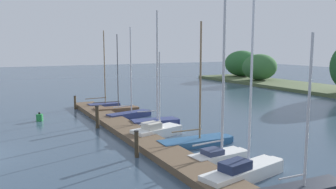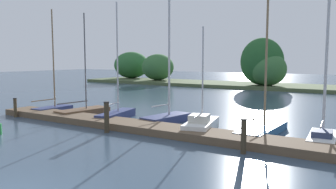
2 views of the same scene
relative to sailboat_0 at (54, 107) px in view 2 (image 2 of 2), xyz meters
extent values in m
cube|color=brown|center=(10.69, -1.38, -0.16)|extent=(25.12, 1.80, 0.35)
cube|color=#4C5B38|center=(10.69, 26.90, -0.14)|extent=(62.45, 8.00, 0.40)
ellipsoid|color=#235628|center=(5.81, 25.99, 2.90)|extent=(5.06, 5.49, 5.66)
ellipsoid|color=#2D6633|center=(-16.49, 28.85, 2.20)|extent=(5.58, 5.66, 4.27)
ellipsoid|color=#386B38|center=(-9.86, 26.78, 1.99)|extent=(4.18, 5.68, 3.85)
ellipsoid|color=#386B38|center=(6.77, 25.27, 2.00)|extent=(4.21, 4.44, 3.87)
cube|color=navy|center=(0.00, -0.12, -0.13)|extent=(1.11, 2.63, 0.40)
cube|color=navy|center=(-0.03, 1.05, -0.15)|extent=(0.59, 0.67, 0.34)
cylinder|color=#7F6647|center=(0.00, 0.07, 3.23)|extent=(0.09, 0.09, 6.33)
cylinder|color=#7F6647|center=(0.02, -0.78, 0.57)|extent=(0.11, 1.90, 0.06)
cube|color=brown|center=(2.58, 0.11, -0.12)|extent=(1.62, 3.50, 0.44)
cube|color=brown|center=(2.76, 1.62, -0.14)|extent=(0.77, 0.92, 0.38)
cylinder|color=#4C4C51|center=(2.61, 0.36, 3.06)|extent=(0.08, 0.08, 5.91)
cylinder|color=#4C4C51|center=(2.50, -0.61, 0.58)|extent=(0.33, 2.16, 0.07)
cube|color=navy|center=(5.16, 0.28, -0.11)|extent=(1.65, 3.54, 0.46)
cube|color=navy|center=(4.81, 1.79, -0.13)|extent=(0.68, 0.95, 0.39)
cylinder|color=#B7B7BC|center=(5.10, 0.53, 3.30)|extent=(0.09, 0.09, 6.36)
cylinder|color=#B7B7BC|center=(5.26, -0.19, 0.63)|extent=(0.44, 1.64, 0.07)
cube|color=navy|center=(8.23, 0.97, -0.12)|extent=(1.61, 3.21, 0.43)
cube|color=navy|center=(8.44, 2.34, -0.14)|extent=(0.75, 0.86, 0.37)
cylinder|color=#B7B7BC|center=(8.27, 1.20, 3.75)|extent=(0.12, 0.12, 7.32)
cylinder|color=#B7B7BC|center=(8.17, 0.54, 0.68)|extent=(0.29, 1.48, 0.07)
cube|color=white|center=(10.96, -0.15, -0.06)|extent=(1.89, 3.32, 0.56)
cube|color=white|center=(10.63, 1.22, -0.09)|extent=(0.81, 0.91, 0.47)
cube|color=beige|center=(11.05, -0.53, 0.40)|extent=(1.08, 1.12, 0.36)
cylinder|color=#B7B7BC|center=(10.90, 0.08, 2.48)|extent=(0.08, 0.08, 4.53)
cylinder|color=#B7B7BC|center=(11.08, -0.64, 0.58)|extent=(0.45, 1.61, 0.06)
cube|color=#285684|center=(13.64, 0.89, -0.15)|extent=(1.37, 4.11, 0.38)
cube|color=#285684|center=(13.70, 2.72, -0.16)|extent=(0.71, 1.04, 0.32)
cylinder|color=#7F6647|center=(13.65, 1.20, 3.21)|extent=(0.10, 0.10, 6.34)
cylinder|color=#7F6647|center=(13.62, 0.39, 0.55)|extent=(0.14, 1.80, 0.07)
cube|color=white|center=(16.30, 0.54, -0.15)|extent=(1.28, 2.96, 0.38)
cube|color=white|center=(16.19, 1.84, -0.17)|extent=(0.63, 0.77, 0.32)
cube|color=#2D3856|center=(16.33, 0.19, 0.16)|extent=(0.85, 0.93, 0.24)
cylinder|color=#B7B7BC|center=(16.28, 0.76, 3.68)|extent=(0.12, 0.12, 7.29)
cylinder|color=#B7B7BC|center=(16.35, -0.06, 0.62)|extent=(0.23, 1.83, 0.08)
cylinder|color=#4C3D28|center=(-0.52, -2.46, 0.23)|extent=(0.19, 0.19, 1.13)
cylinder|color=black|center=(-0.52, -2.46, 0.82)|extent=(0.22, 0.22, 0.04)
cylinder|color=#3D3323|center=(7.18, -2.71, 0.40)|extent=(0.24, 0.24, 1.46)
cylinder|color=black|center=(7.18, -2.71, 1.15)|extent=(0.28, 0.28, 0.04)
cylinder|color=#3D3323|center=(14.05, -2.72, 0.31)|extent=(0.21, 0.21, 1.29)
cylinder|color=black|center=(14.05, -2.72, 0.97)|extent=(0.24, 0.24, 0.04)
camera|label=1|loc=(29.29, -8.91, 5.08)|focal=36.95mm
camera|label=2|loc=(18.37, -14.75, 3.21)|focal=36.41mm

